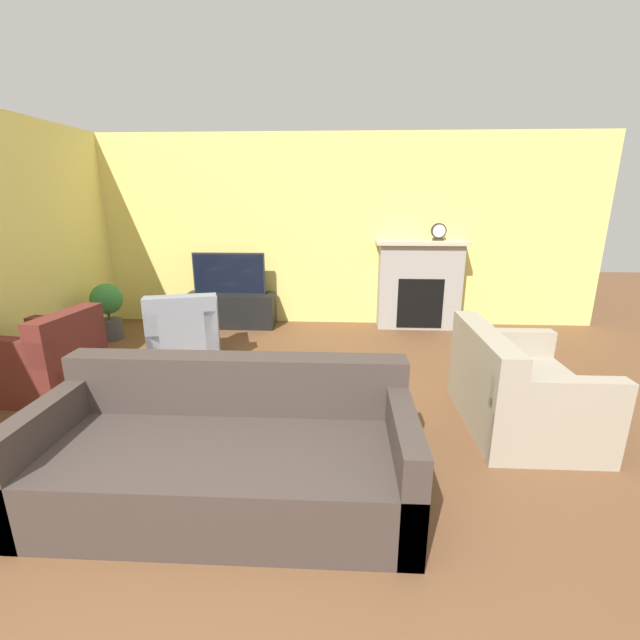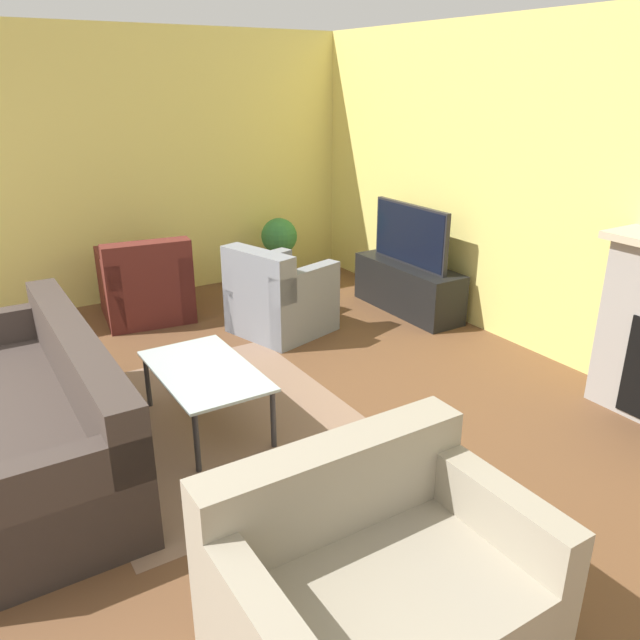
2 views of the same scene
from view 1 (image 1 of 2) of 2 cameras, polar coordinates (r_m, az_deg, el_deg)
The scene contains 12 objects.
wall_back at distance 6.34m, azimuth -2.91°, elevation 11.66°, with size 8.67×0.06×2.70m.
area_rug at distance 3.97m, azimuth -5.80°, elevation -11.63°, with size 2.22×1.79×0.00m.
fireplace at distance 6.30m, azimuth 13.08°, elevation 4.84°, with size 1.27×0.41×1.26m.
tv_stand at distance 6.39m, azimuth -11.75°, elevation 1.31°, with size 1.27×0.41×0.49m.
tv at distance 6.28m, azimuth -12.03°, elevation 6.08°, with size 1.03×0.06×0.59m.
couch_sectional at distance 2.87m, azimuth -12.26°, elevation -17.25°, with size 2.28×0.99×0.82m.
couch_loveseat at distance 3.92m, azimuth 24.81°, elevation -8.77°, with size 0.90×1.24×0.82m.
armchair_by_window at distance 4.88m, azimuth -32.49°, elevation -4.93°, with size 0.90×0.89×0.82m.
armchair_accent at distance 5.18m, azimuth -17.50°, elevation -1.93°, with size 0.94×0.94×0.82m.
coffee_table at distance 3.74m, azimuth -6.12°, elevation -6.99°, with size 1.02×0.59×0.42m.
potted_plant at distance 6.30m, azimuth -26.45°, elevation 1.49°, with size 0.40×0.40×0.75m.
mantel_clock at distance 6.25m, azimuth 15.53°, elevation 11.30°, with size 0.21×0.07×0.24m.
Camera 1 is at (0.64, -1.09, 1.84)m, focal length 24.00 mm.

